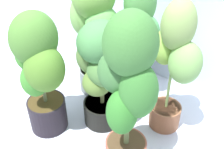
% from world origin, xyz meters
% --- Properties ---
extents(ground_plane, '(8.00, 8.00, 0.00)m').
position_xyz_m(ground_plane, '(0.00, 0.00, 0.00)').
color(ground_plane, silver).
rests_on(ground_plane, ground).
extents(potted_plant_front_left, '(0.45, 0.35, 0.82)m').
position_xyz_m(potted_plant_front_left, '(-0.27, -0.11, 0.47)').
color(potted_plant_front_left, black).
rests_on(potted_plant_front_left, ground).
extents(potted_plant_back_left, '(0.46, 0.38, 0.94)m').
position_xyz_m(potted_plant_back_left, '(-0.29, 0.40, 0.57)').
color(potted_plant_back_left, slate).
rests_on(potted_plant_back_left, ground).
extents(potted_plant_front_right, '(0.38, 0.32, 0.97)m').
position_xyz_m(potted_plant_front_right, '(0.32, -0.07, 0.56)').
color(potted_plant_front_right, brown).
rests_on(potted_plant_front_right, ground).
extents(potted_plant_back_center, '(0.34, 0.31, 0.89)m').
position_xyz_m(potted_plant_back_center, '(-0.02, 0.54, 0.51)').
color(potted_plant_back_center, black).
rests_on(potted_plant_back_center, ground).
extents(potted_plant_center, '(0.41, 0.35, 0.74)m').
position_xyz_m(potted_plant_center, '(-0.03, 0.15, 0.43)').
color(potted_plant_center, black).
rests_on(potted_plant_center, ground).
extents(potted_plant_back_right, '(0.39, 0.29, 0.89)m').
position_xyz_m(potted_plant_back_right, '(0.33, 0.37, 0.51)').
color(potted_plant_back_right, brown).
rests_on(potted_plant_back_right, ground).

